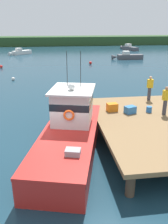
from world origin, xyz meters
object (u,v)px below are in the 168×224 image
Objects in this scene: crate_stack_mid_dock at (112,107)px; mooring_buoy_channel_marker at (13,79)px; moored_boat_mid_harbor at (20,52)px; moored_boat_near_channel at (129,48)px; deckhand_further_back at (166,100)px; crate_single_by_cleat at (130,110)px; mooring_buoy_inshore at (1,67)px; mooring_buoy_outer at (90,63)px; main_fishing_boat at (71,130)px; moored_boat_off_the_point at (128,56)px; deckhand_by_the_boat at (150,88)px; bait_bucket at (149,109)px.

crate_stack_mid_dock is 16.45m from mooring_buoy_channel_marker.
crate_stack_mid_dock is 40.08m from moored_boat_mid_harbor.
deckhand_further_back is at bearing -105.30° from moored_boat_near_channel.
crate_single_by_cleat is 1.39× the size of mooring_buoy_inshore.
mooring_buoy_outer is (1.70, 24.85, -1.18)m from crate_single_by_cleat.
moored_boat_off_the_point is (12.78, 31.12, -0.52)m from main_fishing_boat.
mooring_buoy_inshore is at bearing 114.82° from crate_stack_mid_dock.
main_fishing_boat is 3.28m from crate_stack_mid_dock.
mooring_buoy_channel_marker is (-7.76, 14.45, -1.24)m from crate_stack_mid_dock.
moored_boat_mid_harbor is 10.37× the size of mooring_buoy_inshore.
crate_single_by_cleat is 17.33m from mooring_buoy_channel_marker.
crate_single_by_cleat is at bearing 22.38° from main_fishing_boat.
moored_boat_near_channel is 12.97× the size of mooring_buoy_inshore.
moored_boat_off_the_point is at bearing 75.27° from deckhand_by_the_boat.
crate_single_by_cleat is at bearing -75.02° from moored_boat_mid_harbor.
bait_bucket is (1.15, 0.01, -0.04)m from crate_single_by_cleat.
deckhand_further_back is at bearing -33.30° from bait_bucket.
deckhand_by_the_boat is (2.03, 2.25, 0.65)m from crate_single_by_cleat.
moored_boat_mid_harbor is (-9.60, 38.90, -0.99)m from crate_stack_mid_dock.
moored_boat_mid_harbor reaches higher than mooring_buoy_inshore.
crate_single_by_cleat reaches higher than mooring_buoy_inshore.
crate_stack_mid_dock reaches higher than bait_bucket.
deckhand_by_the_boat is 43.78m from moored_boat_near_channel.
moored_boat_near_channel is at bearing 73.69° from bait_bucket.
mooring_buoy_inshore is at bearing -93.50° from moored_boat_mid_harbor.
main_fishing_boat reaches higher than deckhand_by_the_boat.
moored_boat_near_channel is at bearing 71.62° from moored_boat_off_the_point.
crate_single_by_cleat is 2.02m from deckhand_further_back.
main_fishing_boat is 4.93m from bait_bucket.
crate_single_by_cleat reaches higher than bait_bucket.
moored_boat_off_the_point is 12.88× the size of mooring_buoy_inshore.
crate_stack_mid_dock is at bearing -109.24° from moored_boat_off_the_point.
mooring_buoy_outer is (2.64, 24.37, -1.20)m from crate_stack_mid_dock.
bait_bucket is 0.06× the size of moored_boat_off_the_point.
main_fishing_boat reaches higher than moored_boat_mid_harbor.
deckhand_further_back is (-0.17, -2.71, 0.00)m from deckhand_by_the_boat.
moored_boat_near_channel is 33.10m from mooring_buoy_inshore.
moored_boat_mid_harbor is (-12.57, 37.13, -1.62)m from deckhand_by_the_boat.
crate_stack_mid_dock reaches higher than mooring_buoy_inshore.
deckhand_further_back reaches higher than mooring_buoy_inshore.
crate_stack_mid_dock is at bearing -76.14° from moored_boat_mid_harbor.
bait_bucket is 17.92m from mooring_buoy_channel_marker.
bait_bucket is at bearing -106.31° from moored_boat_near_channel.
mooring_buoy_outer is (0.55, 24.84, -1.14)m from bait_bucket.
mooring_buoy_channel_marker is at bearing -85.70° from moored_boat_mid_harbor.
moored_boat_off_the_point is at bearing 67.67° from main_fishing_boat.
deckhand_by_the_boat is 1.00× the size of deckhand_further_back.
moored_boat_mid_harbor reaches higher than mooring_buoy_outer.
moored_boat_off_the_point is 1.24× the size of moored_boat_mid_harbor.
main_fishing_boat is at bearing -157.62° from crate_single_by_cleat.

